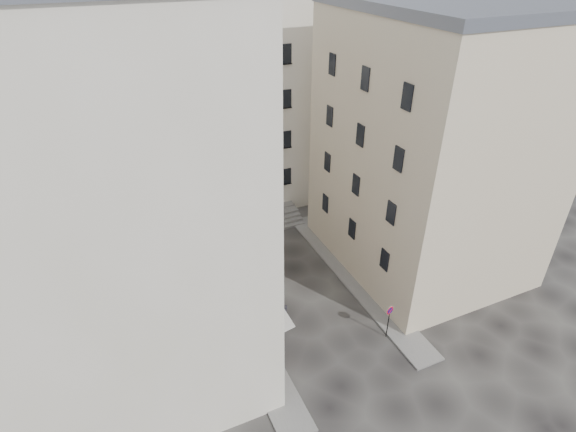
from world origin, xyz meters
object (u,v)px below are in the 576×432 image
bistro_table_b (273,333)px  bistro_table_a (274,346)px  pedestrian (284,316)px  no_parking_sign (389,316)px

bistro_table_b → bistro_table_a: bearing=-108.6°
pedestrian → bistro_table_a: bearing=23.3°
no_parking_sign → pedestrian: size_ratio=1.40×
no_parking_sign → bistro_table_b: (-6.60, 2.73, -1.29)m
bistro_table_a → pedestrian: (1.40, 1.66, 0.45)m
no_parking_sign → pedestrian: no_parking_sign is taller
bistro_table_b → pedestrian: pedestrian is taller
bistro_table_a → bistro_table_b: 0.97m
no_parking_sign → pedestrian: bearing=134.6°
no_parking_sign → bistro_table_b: no_parking_sign is taller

